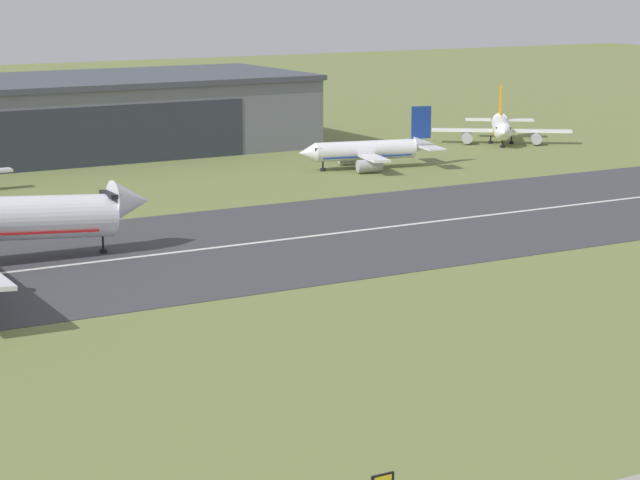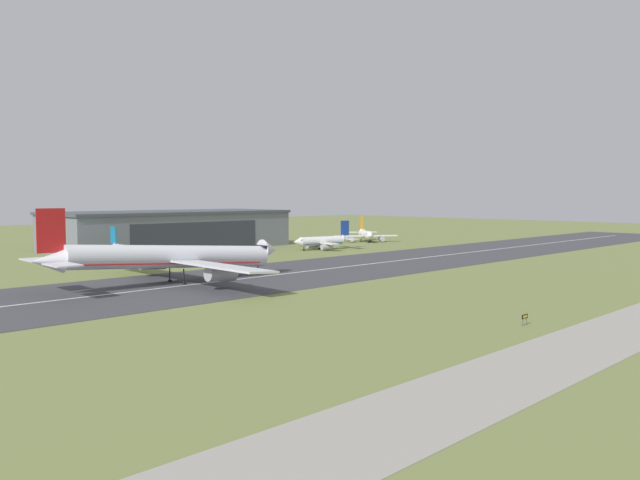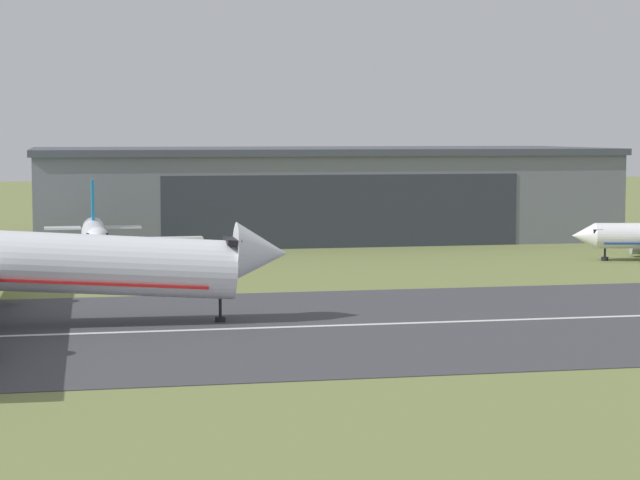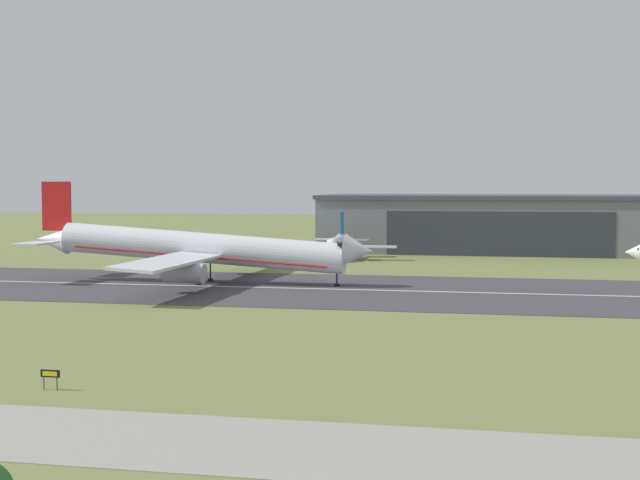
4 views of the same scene
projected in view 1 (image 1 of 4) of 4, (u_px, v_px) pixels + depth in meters
The scene contains 7 objects.
ground_plane at pixel (375, 388), 91.34m from camera, with size 689.13×689.13×0.00m, color olive.
runway_strip at pixel (127, 258), 132.80m from camera, with size 449.13×41.13×0.06m, color #3D3D42.
runway_centreline at pixel (127, 258), 132.79m from camera, with size 404.22×0.70×0.01m, color silver.
hangar_building at pixel (74, 115), 210.21m from camera, with size 79.53×33.91×12.76m.
airplane_parked_west at pixel (501, 128), 222.66m from camera, with size 21.51×19.67×9.72m.
airplane_parked_east at pixel (367, 151), 193.53m from camera, with size 23.00×17.58×9.49m.
runway_sign at pixel (383, 480), 71.75m from camera, with size 1.53×0.13×1.53m.
Camera 1 is at (-47.25, -24.23, 29.64)m, focal length 70.00 mm.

